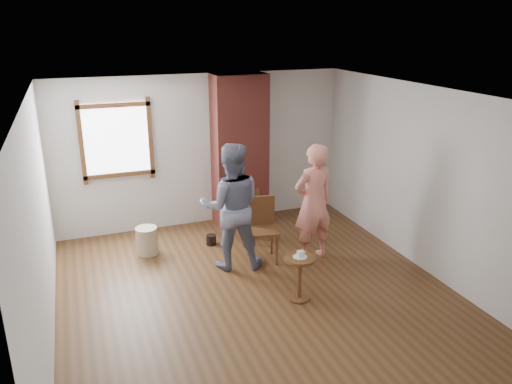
% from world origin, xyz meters
% --- Properties ---
extents(ground, '(5.50, 5.50, 0.00)m').
position_xyz_m(ground, '(0.00, 0.00, 0.00)').
color(ground, brown).
rests_on(ground, ground).
extents(room_shell, '(5.04, 5.52, 2.62)m').
position_xyz_m(room_shell, '(-0.06, 0.61, 1.81)').
color(room_shell, silver).
rests_on(room_shell, ground).
extents(brick_chimney, '(0.90, 0.50, 2.60)m').
position_xyz_m(brick_chimney, '(0.60, 2.50, 1.30)').
color(brick_chimney, brown).
rests_on(brick_chimney, ground).
extents(stoneware_crock, '(0.43, 0.43, 0.43)m').
position_xyz_m(stoneware_crock, '(-1.16, 1.78, 0.21)').
color(stoneware_crock, tan).
rests_on(stoneware_crock, ground).
extents(dark_pot, '(0.17, 0.17, 0.16)m').
position_xyz_m(dark_pot, '(-0.15, 1.75, 0.08)').
color(dark_pot, black).
rests_on(dark_pot, ground).
extents(dining_chair_left, '(0.47, 0.47, 0.81)m').
position_xyz_m(dining_chair_left, '(0.56, 1.72, 0.45)').
color(dining_chair_left, brown).
rests_on(dining_chair_left, ground).
extents(dining_chair_right, '(0.51, 0.51, 0.95)m').
position_xyz_m(dining_chair_right, '(0.43, 1.02, 0.53)').
color(dining_chair_right, brown).
rests_on(dining_chair_right, ground).
extents(side_table, '(0.40, 0.40, 0.60)m').
position_xyz_m(side_table, '(0.46, -0.25, 0.40)').
color(side_table, brown).
rests_on(side_table, ground).
extents(cake_plate, '(0.18, 0.18, 0.01)m').
position_xyz_m(cake_plate, '(0.46, -0.25, 0.60)').
color(cake_plate, white).
rests_on(cake_plate, side_table).
extents(cake_slice, '(0.08, 0.07, 0.06)m').
position_xyz_m(cake_slice, '(0.47, -0.25, 0.64)').
color(cake_slice, white).
rests_on(cake_slice, cake_plate).
extents(man, '(1.04, 0.90, 1.85)m').
position_xyz_m(man, '(-0.06, 0.95, 0.92)').
color(man, '#131536').
rests_on(man, ground).
extents(person_pink, '(0.70, 0.51, 1.77)m').
position_xyz_m(person_pink, '(1.15, 0.77, 0.89)').
color(person_pink, '#EE8777').
rests_on(person_pink, ground).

